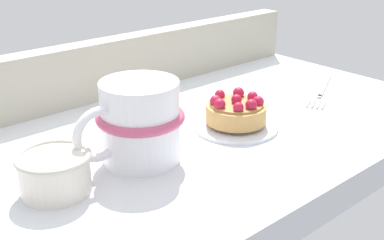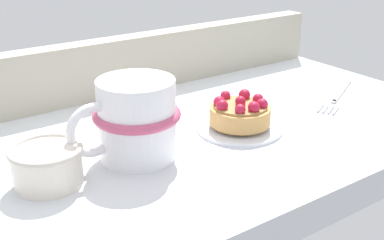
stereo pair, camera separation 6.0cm
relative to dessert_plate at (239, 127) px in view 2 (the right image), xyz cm
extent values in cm
cube|color=silver|center=(-3.96, 3.13, -2.56)|extent=(74.37, 41.52, 4.22)
cube|color=#B2AD99|center=(-3.96, 22.16, 3.95)|extent=(72.88, 3.45, 8.80)
cylinder|color=silver|center=(0.00, 0.00, 0.03)|extent=(11.25, 11.25, 0.96)
cylinder|color=silver|center=(0.00, 0.00, -0.21)|extent=(6.19, 6.19, 0.48)
cylinder|color=tan|center=(0.00, 0.00, 1.65)|extent=(7.97, 7.97, 2.27)
cylinder|color=#A37942|center=(0.00, 0.00, 2.93)|extent=(7.02, 7.02, 0.30)
sphere|color=#B71938|center=(0.00, 0.00, 3.55)|extent=(1.39, 1.39, 1.39)
sphere|color=#B71938|center=(2.76, -0.32, 3.40)|extent=(1.43, 1.43, 1.43)
sphere|color=#B71938|center=(2.10, 1.65, 3.55)|extent=(1.56, 1.56, 1.56)
sphere|color=#B71938|center=(0.04, 2.90, 3.40)|extent=(1.39, 1.39, 1.39)
sphere|color=#B71938|center=(-2.20, 1.62, 3.43)|extent=(1.54, 1.54, 1.54)
sphere|color=#B71938|center=(-2.81, 0.26, 3.49)|extent=(1.56, 1.56, 1.56)
sphere|color=#B71938|center=(-1.73, -2.01, 3.47)|extent=(1.36, 1.36, 1.36)
sphere|color=#B71938|center=(0.02, -2.57, 3.52)|extent=(1.54, 1.54, 1.54)
sphere|color=#B71938|center=(1.84, -2.13, 3.40)|extent=(1.52, 1.52, 1.52)
cylinder|color=white|center=(-14.72, 0.79, 4.27)|extent=(8.89, 8.89, 9.44)
torus|color=#C64C70|center=(-14.72, 0.79, 4.86)|extent=(10.07, 10.07, 1.13)
torus|color=white|center=(-20.09, 0.79, 4.27)|extent=(6.28, 0.99, 6.28)
cube|color=#B7B7BC|center=(23.33, 2.20, -0.15)|extent=(10.53, 5.87, 0.60)
cube|color=#B7B7BC|center=(18.23, -0.43, -0.15)|extent=(1.32, 1.05, 0.60)
cube|color=#B7B7BC|center=(14.61, -1.05, -0.15)|extent=(3.22, 1.81, 0.60)
cube|color=#B7B7BC|center=(14.95, -1.70, -0.15)|extent=(3.22, 1.81, 0.60)
cube|color=#B7B7BC|center=(15.28, -2.35, -0.15)|extent=(3.22, 1.81, 0.60)
cube|color=#B7B7BC|center=(15.62, -3.01, -0.15)|extent=(3.22, 1.81, 0.60)
cylinder|color=silver|center=(-25.55, 0.69, 1.53)|extent=(7.20, 7.20, 3.97)
torus|color=beige|center=(-25.55, 0.69, 3.52)|extent=(7.66, 7.66, 0.60)
camera|label=1|loc=(-43.95, -41.43, 25.81)|focal=46.06mm
camera|label=2|loc=(-39.21, -45.14, 25.81)|focal=46.06mm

